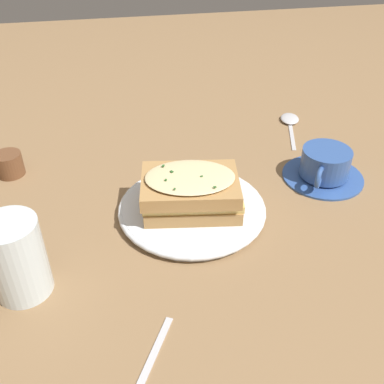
{
  "coord_description": "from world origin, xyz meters",
  "views": [
    {
      "loc": [
        0.08,
        0.58,
        0.47
      ],
      "look_at": [
        -0.02,
        0.01,
        0.04
      ],
      "focal_mm": 42.0,
      "sensor_mm": 36.0,
      "label": 1
    }
  ],
  "objects_px": {
    "water_glass": "(16,258)",
    "spoon": "(290,121)",
    "dinner_plate": "(192,209)",
    "teacup_with_saucer": "(325,166)",
    "sandwich": "(191,191)",
    "condiment_pot": "(9,164)"
  },
  "relations": [
    {
      "from": "condiment_pot",
      "to": "teacup_with_saucer",
      "type": "bearing_deg",
      "value": 168.1
    },
    {
      "from": "spoon",
      "to": "teacup_with_saucer",
      "type": "bearing_deg",
      "value": -78.5
    },
    {
      "from": "water_glass",
      "to": "condiment_pot",
      "type": "height_order",
      "value": "water_glass"
    },
    {
      "from": "spoon",
      "to": "condiment_pot",
      "type": "xyz_separation_m",
      "value": [
        0.59,
        0.1,
        0.02
      ]
    },
    {
      "from": "sandwich",
      "to": "teacup_with_saucer",
      "type": "bearing_deg",
      "value": -167.01
    },
    {
      "from": "dinner_plate",
      "to": "spoon",
      "type": "height_order",
      "value": "dinner_plate"
    },
    {
      "from": "sandwich",
      "to": "water_glass",
      "type": "distance_m",
      "value": 0.28
    },
    {
      "from": "water_glass",
      "to": "spoon",
      "type": "distance_m",
      "value": 0.66
    },
    {
      "from": "sandwich",
      "to": "spoon",
      "type": "distance_m",
      "value": 0.4
    },
    {
      "from": "dinner_plate",
      "to": "teacup_with_saucer",
      "type": "bearing_deg",
      "value": -167.42
    },
    {
      "from": "dinner_plate",
      "to": "teacup_with_saucer",
      "type": "relative_size",
      "value": 1.65
    },
    {
      "from": "sandwich",
      "to": "water_glass",
      "type": "height_order",
      "value": "water_glass"
    },
    {
      "from": "sandwich",
      "to": "spoon",
      "type": "relative_size",
      "value": 1.07
    },
    {
      "from": "spoon",
      "to": "condiment_pot",
      "type": "height_order",
      "value": "condiment_pot"
    },
    {
      "from": "dinner_plate",
      "to": "water_glass",
      "type": "xyz_separation_m",
      "value": [
        0.25,
        0.12,
        0.05
      ]
    },
    {
      "from": "sandwich",
      "to": "teacup_with_saucer",
      "type": "distance_m",
      "value": 0.27
    },
    {
      "from": "dinner_plate",
      "to": "sandwich",
      "type": "distance_m",
      "value": 0.04
    },
    {
      "from": "sandwich",
      "to": "spoon",
      "type": "xyz_separation_m",
      "value": [
        -0.28,
        -0.28,
        -0.04
      ]
    },
    {
      "from": "teacup_with_saucer",
      "to": "water_glass",
      "type": "bearing_deg",
      "value": -35.17
    },
    {
      "from": "sandwich",
      "to": "spoon",
      "type": "bearing_deg",
      "value": -134.83
    },
    {
      "from": "teacup_with_saucer",
      "to": "spoon",
      "type": "distance_m",
      "value": 0.22
    },
    {
      "from": "spoon",
      "to": "sandwich",
      "type": "bearing_deg",
      "value": -118.28
    }
  ]
}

